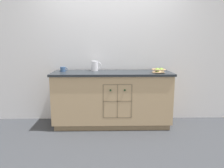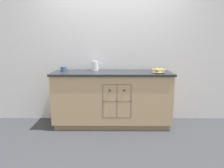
{
  "view_description": "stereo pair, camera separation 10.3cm",
  "coord_description": "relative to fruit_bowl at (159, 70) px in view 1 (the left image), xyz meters",
  "views": [
    {
      "loc": [
        -0.08,
        -3.56,
        1.38
      ],
      "look_at": [
        0.0,
        0.0,
        0.71
      ],
      "focal_mm": 35.0,
      "sensor_mm": 36.0,
      "label": 1
    },
    {
      "loc": [
        0.03,
        -3.56,
        1.38
      ],
      "look_at": [
        0.0,
        0.0,
        0.71
      ],
      "focal_mm": 35.0,
      "sensor_mm": 36.0,
      "label": 2
    }
  ],
  "objects": [
    {
      "name": "kitchen_island",
      "position": [
        -0.74,
        0.11,
        -0.49
      ],
      "size": [
        1.96,
        0.63,
        0.91
      ],
      "color": "#8B7354",
      "rests_on": "ground_plane"
    },
    {
      "name": "fruit_bowl",
      "position": [
        0.0,
        0.0,
        0.0
      ],
      "size": [
        0.23,
        0.23,
        0.08
      ],
      "color": "tan",
      "rests_on": "kitchen_island"
    },
    {
      "name": "back_wall",
      "position": [
        -0.74,
        0.48,
        0.32
      ],
      "size": [
        4.4,
        0.06,
        2.55
      ],
      "primitive_type": "cube",
      "color": "white",
      "rests_on": "ground_plane"
    },
    {
      "name": "ceramic_mug",
      "position": [
        -1.56,
        0.18,
        -0.0
      ],
      "size": [
        0.12,
        0.09,
        0.08
      ],
      "color": "#385684",
      "rests_on": "kitchen_island"
    },
    {
      "name": "ground_plane",
      "position": [
        -0.74,
        0.11,
        -0.95
      ],
      "size": [
        14.0,
        14.0,
        0.0
      ],
      "primitive_type": "plane",
      "color": "#383A3F"
    },
    {
      "name": "white_pitcher",
      "position": [
        -1.03,
        0.29,
        0.05
      ],
      "size": [
        0.18,
        0.12,
        0.17
      ],
      "color": "white",
      "rests_on": "kitchen_island"
    }
  ]
}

